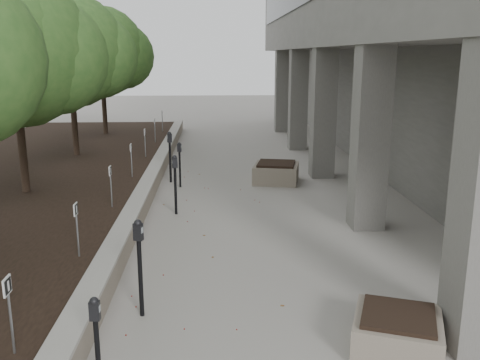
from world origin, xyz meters
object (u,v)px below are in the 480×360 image
object	(u,v)px
crabapple_tree_3	(16,83)
parking_meter_3	(175,185)
crabapple_tree_4	(71,75)
crabapple_tree_5	(102,71)
parking_meter_2	(140,268)
parking_meter_5	(170,157)
parking_meter_4	(180,165)
planter_front	(397,332)
planter_back	(276,172)
parking_meter_1	(98,351)

from	to	relation	value
crabapple_tree_3	parking_meter_3	distance (m)	4.61
crabapple_tree_4	crabapple_tree_5	xyz separation A→B (m)	(0.00, 5.00, 0.00)
parking_meter_2	parking_meter_3	world-z (taller)	parking_meter_2
parking_meter_5	parking_meter_4	bearing A→B (deg)	-79.49
crabapple_tree_5	parking_meter_4	bearing A→B (deg)	-65.15
parking_meter_3	planter_front	world-z (taller)	parking_meter_3
crabapple_tree_5	parking_meter_3	distance (m)	11.75
crabapple_tree_3	planter_back	world-z (taller)	crabapple_tree_3
parking_meter_2	parking_meter_5	bearing A→B (deg)	111.05
crabapple_tree_4	parking_meter_4	world-z (taller)	crabapple_tree_4
crabapple_tree_4	parking_meter_5	size ratio (longest dim) A/B	3.49
crabapple_tree_4	parking_meter_5	bearing A→B (deg)	-36.53
parking_meter_4	crabapple_tree_3	bearing A→B (deg)	-142.30
parking_meter_3	parking_meter_1	bearing A→B (deg)	-107.87
crabapple_tree_4	parking_meter_1	xyz separation A→B (m)	(3.51, -12.91, -2.48)
crabapple_tree_3	parking_meter_5	bearing A→B (deg)	35.17
crabapple_tree_4	planter_back	size ratio (longest dim) A/B	4.18
crabapple_tree_4	crabapple_tree_5	bearing A→B (deg)	90.00
crabapple_tree_3	parking_meter_1	size ratio (longest dim) A/B	4.22
crabapple_tree_3	parking_meter_5	xyz separation A→B (m)	(3.46, 2.44, -2.34)
crabapple_tree_4	parking_meter_4	size ratio (longest dim) A/B	4.07
crabapple_tree_5	parking_meter_4	world-z (taller)	crabapple_tree_5
parking_meter_5	planter_back	world-z (taller)	parking_meter_5
parking_meter_5	parking_meter_2	bearing A→B (deg)	-105.94
crabapple_tree_3	parking_meter_1	world-z (taller)	crabapple_tree_3
parking_meter_1	parking_meter_3	xyz separation A→B (m)	(0.34, 7.07, 0.09)
crabapple_tree_3	parking_meter_4	bearing A→B (deg)	25.70
parking_meter_2	parking_meter_4	world-z (taller)	parking_meter_2
crabapple_tree_5	parking_meter_2	world-z (taller)	crabapple_tree_5
crabapple_tree_4	parking_meter_5	distance (m)	4.90
parking_meter_5	planter_front	world-z (taller)	parking_meter_5
crabapple_tree_4	parking_meter_5	world-z (taller)	crabapple_tree_4
crabapple_tree_3	planter_front	xyz separation A→B (m)	(7.19, -7.00, -2.86)
parking_meter_3	crabapple_tree_5	bearing A→B (deg)	94.44
parking_meter_1	parking_meter_4	distance (m)	9.73
parking_meter_5	crabapple_tree_5	bearing A→B (deg)	96.94
planter_front	parking_meter_5	bearing A→B (deg)	111.57
parking_meter_5	planter_front	distance (m)	10.16
parking_meter_5	planter_front	xyz separation A→B (m)	(3.73, -9.44, -0.52)
crabapple_tree_4	parking_meter_4	xyz separation A→B (m)	(3.79, -3.18, -2.45)
parking_meter_3	parking_meter_5	xyz separation A→B (m)	(-0.39, 3.28, 0.05)
crabapple_tree_3	planter_front	bearing A→B (deg)	-44.23
crabapple_tree_5	parking_meter_3	bearing A→B (deg)	-70.43
crabapple_tree_5	crabapple_tree_4	bearing A→B (deg)	-90.00
crabapple_tree_5	planter_back	xyz separation A→B (m)	(6.67, -7.69, -2.82)
parking_meter_1	planter_back	size ratio (longest dim) A/B	0.99
parking_meter_5	parking_meter_3	bearing A→B (deg)	-100.78
crabapple_tree_4	parking_meter_1	world-z (taller)	crabapple_tree_4
parking_meter_2	parking_meter_4	bearing A→B (deg)	108.75
parking_meter_2	planter_back	world-z (taller)	parking_meter_2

